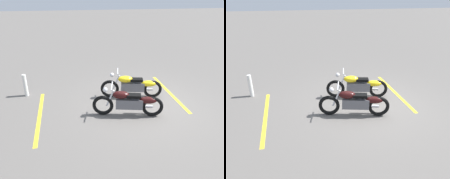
# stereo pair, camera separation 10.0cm
# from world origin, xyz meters

# --- Properties ---
(ground_plane) EXTENTS (60.00, 60.00, 0.00)m
(ground_plane) POSITION_xyz_m (0.00, 0.00, 0.00)
(ground_plane) COLOR #66605B
(motorcycle_bright_foreground) EXTENTS (2.22, 0.65, 1.04)m
(motorcycle_bright_foreground) POSITION_xyz_m (0.30, -0.60, 0.46)
(motorcycle_bright_foreground) COLOR black
(motorcycle_bright_foreground) RESTS_ON ground
(motorcycle_dark_foreground) EXTENTS (2.21, 0.70, 1.04)m
(motorcycle_dark_foreground) POSITION_xyz_m (0.67, 0.62, 0.46)
(motorcycle_dark_foreground) COLOR black
(motorcycle_dark_foreground) RESTS_ON ground
(bollard_post) EXTENTS (0.14, 0.14, 0.84)m
(bollard_post) POSITION_xyz_m (4.19, -1.26, 0.42)
(bollard_post) COLOR white
(bollard_post) RESTS_ON ground
(parking_stripe_near) EXTENTS (0.35, 3.20, 0.01)m
(parking_stripe_near) POSITION_xyz_m (-1.20, -0.78, 0.00)
(parking_stripe_near) COLOR yellow
(parking_stripe_near) RESTS_ON ground
(parking_stripe_mid) EXTENTS (0.35, 3.20, 0.01)m
(parking_stripe_mid) POSITION_xyz_m (3.51, 0.28, 0.00)
(parking_stripe_mid) COLOR yellow
(parking_stripe_mid) RESTS_ON ground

